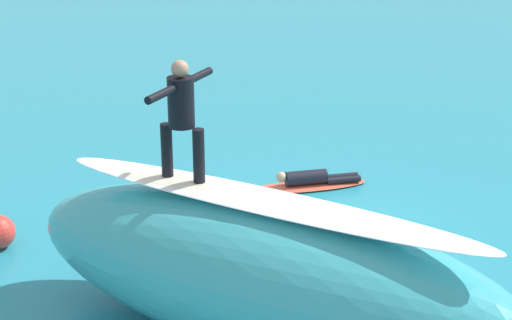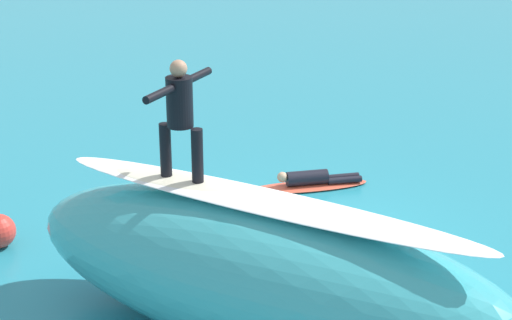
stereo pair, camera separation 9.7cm
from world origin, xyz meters
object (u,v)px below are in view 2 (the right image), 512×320
Objects in this scene: surfer_riding at (180,111)px; surfboard_paddling at (307,186)px; surfboard_riding at (182,182)px; surfer_paddling at (313,178)px.

surfboard_paddling is (-0.13, -4.87, -2.89)m from surfer_riding.
surfer_paddling is (-0.23, -4.93, -1.79)m from surfboard_riding.
surfer_riding is at bearing -111.16° from surfboard_riding.
surfboard_riding is at bearing 53.87° from surfer_paddling.
surfer_riding reaches higher than surfboard_riding.
surfer_riding is 0.67× the size of surfboard_paddling.
surfboard_riding is at bearing 55.01° from surfboard_paddling.
surfboard_paddling is 0.20m from surfer_paddling.
surfer_paddling is at bearing -87.22° from surfboard_riding.
surfboard_paddling is at bearing -0.00° from surfer_paddling.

